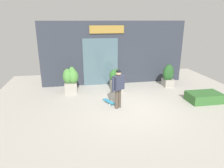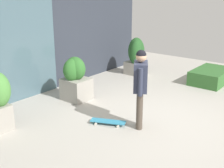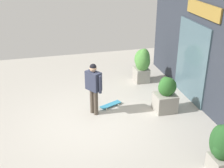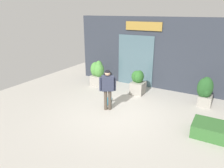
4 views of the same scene
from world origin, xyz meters
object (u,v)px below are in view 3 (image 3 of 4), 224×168
at_px(planter_box_right, 223,148).
at_px(planter_box_mid, 142,63).
at_px(skateboarder, 94,84).
at_px(planter_box_left, 166,94).
at_px(skateboard, 111,105).

relative_size(planter_box_right, planter_box_mid, 0.93).
xyz_separation_m(skateboarder, planter_box_left, (0.34, 2.15, -0.41)).
distance_m(skateboard, planter_box_right, 3.89).
height_order(planter_box_right, planter_box_mid, planter_box_mid).
relative_size(skateboard, planter_box_right, 0.62).
xyz_separation_m(skateboard, planter_box_mid, (-1.60, 1.60, 0.66)).
height_order(skateboarder, planter_box_right, skateboarder).
height_order(skateboarder, skateboard, skateboarder).
distance_m(planter_box_right, planter_box_mid, 5.07).
distance_m(skateboarder, planter_box_mid, 2.89).
bearing_deg(planter_box_right, planter_box_mid, -179.36).
xyz_separation_m(skateboarder, planter_box_right, (3.18, 2.23, -0.34)).
xyz_separation_m(skateboarder, planter_box_mid, (-1.89, 2.18, -0.26)).
bearing_deg(planter_box_left, planter_box_mid, 179.25).
xyz_separation_m(skateboarder, skateboard, (-0.29, 0.58, -0.91)).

